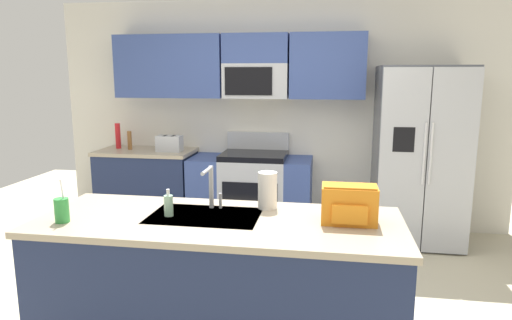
% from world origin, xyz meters
% --- Properties ---
extents(ground_plane, '(9.00, 9.00, 0.00)m').
position_xyz_m(ground_plane, '(0.00, 0.00, 0.00)').
color(ground_plane, beige).
rests_on(ground_plane, ground).
extents(kitchen_wall_unit, '(5.20, 0.43, 2.60)m').
position_xyz_m(kitchen_wall_unit, '(-0.14, 2.08, 1.47)').
color(kitchen_wall_unit, silver).
rests_on(kitchen_wall_unit, ground).
extents(back_counter, '(1.10, 0.63, 0.90)m').
position_xyz_m(back_counter, '(-1.51, 1.80, 0.45)').
color(back_counter, '#1E2A4D').
rests_on(back_counter, ground).
extents(range_oven, '(1.36, 0.61, 1.10)m').
position_xyz_m(range_oven, '(-0.27, 1.80, 0.44)').
color(range_oven, '#B7BABF').
rests_on(range_oven, ground).
extents(refrigerator, '(0.90, 0.76, 1.85)m').
position_xyz_m(refrigerator, '(1.52, 1.73, 0.93)').
color(refrigerator, '#4C4F54').
rests_on(refrigerator, ground).
extents(island_counter, '(2.22, 0.85, 0.90)m').
position_xyz_m(island_counter, '(-0.06, -0.55, 0.45)').
color(island_counter, '#1E2A4D').
rests_on(island_counter, ground).
extents(toaster, '(0.28, 0.16, 0.18)m').
position_xyz_m(toaster, '(-1.21, 1.75, 0.99)').
color(toaster, '#B7BABF').
rests_on(toaster, back_counter).
extents(pepper_mill, '(0.05, 0.05, 0.22)m').
position_xyz_m(pepper_mill, '(-1.71, 1.80, 1.01)').
color(pepper_mill, brown).
rests_on(pepper_mill, back_counter).
extents(bottle_red, '(0.06, 0.06, 0.30)m').
position_xyz_m(bottle_red, '(-1.88, 1.86, 1.05)').
color(bottle_red, red).
rests_on(bottle_red, back_counter).
extents(sink_faucet, '(0.09, 0.21, 0.28)m').
position_xyz_m(sink_faucet, '(-0.16, -0.36, 1.07)').
color(sink_faucet, '#B7BABF').
rests_on(sink_faucet, island_counter).
extents(drink_cup_green, '(0.08, 0.08, 0.26)m').
position_xyz_m(drink_cup_green, '(-0.96, -0.76, 0.97)').
color(drink_cup_green, green).
rests_on(drink_cup_green, island_counter).
extents(soap_dispenser, '(0.06, 0.06, 0.17)m').
position_xyz_m(soap_dispenser, '(-0.38, -0.54, 0.97)').
color(soap_dispenser, '#A5D8B2').
rests_on(soap_dispenser, island_counter).
extents(paper_towel_roll, '(0.12, 0.12, 0.24)m').
position_xyz_m(paper_towel_roll, '(0.20, -0.28, 1.02)').
color(paper_towel_roll, white).
rests_on(paper_towel_roll, island_counter).
extents(backpack, '(0.32, 0.22, 0.23)m').
position_xyz_m(backpack, '(0.71, -0.49, 1.02)').
color(backpack, orange).
rests_on(backpack, island_counter).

